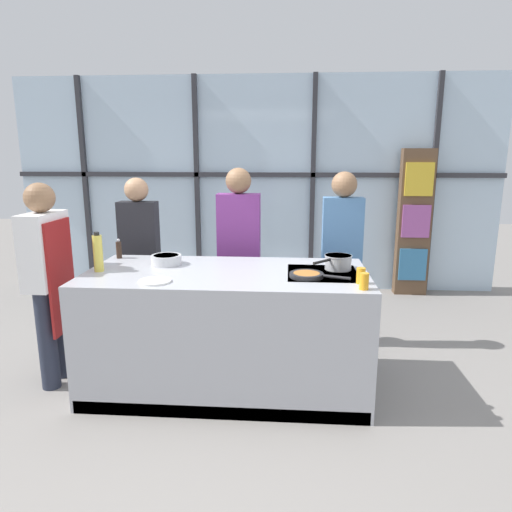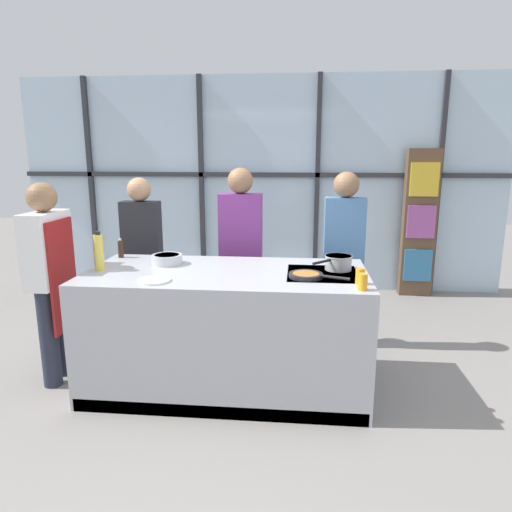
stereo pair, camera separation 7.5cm
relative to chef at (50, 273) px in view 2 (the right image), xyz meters
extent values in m
plane|color=gray|center=(1.38, 0.04, -0.90)|extent=(18.00, 18.00, 0.00)
cube|color=silver|center=(1.38, 2.84, 0.50)|extent=(6.40, 0.04, 2.80)
cube|color=#2D2D33|center=(1.38, 2.79, 0.64)|extent=(6.40, 0.06, 0.06)
cube|color=#2D2D33|center=(-0.92, 2.79, 0.50)|extent=(0.06, 0.06, 2.80)
cube|color=#2D2D33|center=(0.62, 2.79, 0.50)|extent=(0.06, 0.06, 2.80)
cube|color=#2D2D33|center=(2.15, 2.79, 0.50)|extent=(0.06, 0.06, 2.80)
cube|color=#2D2D33|center=(3.69, 2.79, 0.50)|extent=(0.06, 0.06, 2.80)
cube|color=brown|center=(3.45, 2.66, 0.04)|extent=(0.41, 0.16, 1.88)
cube|color=teal|center=(3.45, 2.56, -0.49)|extent=(0.34, 0.03, 0.41)
cube|color=#994C93|center=(3.45, 2.56, 0.07)|extent=(0.34, 0.03, 0.41)
cube|color=gold|center=(3.45, 2.56, 0.60)|extent=(0.34, 0.03, 0.41)
cube|color=#A8AAB2|center=(1.38, 0.04, -0.43)|extent=(2.13, 1.01, 0.94)
cube|color=black|center=(2.11, 0.04, 0.03)|extent=(0.52, 0.52, 0.01)
cube|color=black|center=(1.38, -0.44, -0.85)|extent=(2.09, 0.03, 0.10)
cylinder|color=#38383D|center=(1.98, -0.08, 0.03)|extent=(0.13, 0.13, 0.01)
cylinder|color=#38383D|center=(2.23, -0.08, 0.03)|extent=(0.13, 0.13, 0.01)
cylinder|color=#38383D|center=(1.98, 0.17, 0.03)|extent=(0.13, 0.13, 0.01)
cylinder|color=#38383D|center=(2.23, 0.17, 0.03)|extent=(0.13, 0.13, 0.01)
cylinder|color=#232838|center=(-0.01, 0.10, -0.50)|extent=(0.14, 0.14, 0.80)
cylinder|color=#232838|center=(-0.01, -0.10, -0.50)|extent=(0.14, 0.14, 0.80)
cube|color=white|center=(-0.01, 0.00, 0.19)|extent=(0.20, 0.44, 0.58)
sphere|color=#8C6647|center=(-0.01, 0.00, 0.59)|extent=(0.22, 0.22, 0.22)
cube|color=maroon|center=(0.10, 0.00, -0.02)|extent=(0.02, 0.38, 0.88)
cylinder|color=black|center=(0.51, 0.91, -0.50)|extent=(0.12, 0.12, 0.80)
cylinder|color=black|center=(0.34, 0.91, -0.50)|extent=(0.12, 0.12, 0.80)
cube|color=#232328|center=(0.43, 0.91, 0.18)|extent=(0.36, 0.16, 0.57)
sphere|color=tan|center=(0.43, 0.91, 0.58)|extent=(0.22, 0.22, 0.22)
cylinder|color=black|center=(1.47, 0.91, -0.48)|extent=(0.13, 0.13, 0.84)
cylinder|color=black|center=(1.29, 0.91, -0.48)|extent=(0.13, 0.13, 0.84)
cube|color=#7A3384|center=(1.38, 0.91, 0.25)|extent=(0.40, 0.18, 0.61)
sphere|color=#8C6647|center=(1.38, 0.91, 0.67)|extent=(0.24, 0.24, 0.24)
cylinder|color=#232838|center=(2.42, 0.91, -0.49)|extent=(0.12, 0.12, 0.83)
cylinder|color=#232838|center=(2.26, 0.91, -0.49)|extent=(0.12, 0.12, 0.83)
cube|color=#4C7AAD|center=(2.34, 0.91, 0.22)|extent=(0.37, 0.16, 0.60)
sphere|color=#8C6647|center=(2.34, 0.91, 0.64)|extent=(0.23, 0.23, 0.23)
cylinder|color=#232326|center=(1.98, -0.08, 0.05)|extent=(0.25, 0.25, 0.03)
cylinder|color=#B26B2D|center=(1.98, -0.08, 0.06)|extent=(0.19, 0.19, 0.01)
cylinder|color=#232326|center=(2.19, -0.16, 0.06)|extent=(0.19, 0.09, 0.02)
cylinder|color=silver|center=(2.23, 0.17, 0.09)|extent=(0.20, 0.20, 0.11)
cylinder|color=silver|center=(2.23, 0.17, 0.14)|extent=(0.21, 0.21, 0.01)
cylinder|color=black|center=(2.10, 0.03, 0.13)|extent=(0.14, 0.14, 0.02)
cylinder|color=white|center=(0.93, -0.29, 0.04)|extent=(0.23, 0.23, 0.01)
cylinder|color=silver|center=(0.87, 0.22, 0.08)|extent=(0.24, 0.24, 0.08)
cylinder|color=#4C4C51|center=(0.87, 0.22, 0.11)|extent=(0.20, 0.20, 0.01)
cylinder|color=#E0CC4C|center=(0.42, -0.02, 0.18)|extent=(0.07, 0.07, 0.28)
cylinder|color=black|center=(0.42, -0.02, 0.33)|extent=(0.04, 0.04, 0.02)
cylinder|color=#332319|center=(0.41, 0.42, 0.11)|extent=(0.05, 0.05, 0.14)
sphere|color=#B2B2B7|center=(0.41, 0.42, 0.19)|extent=(0.03, 0.03, 0.03)
cylinder|color=orange|center=(2.35, -0.36, 0.09)|extent=(0.06, 0.06, 0.11)
cylinder|color=orange|center=(2.35, -0.22, 0.09)|extent=(0.06, 0.06, 0.11)
camera|label=1|loc=(1.85, -3.28, 0.91)|focal=32.00mm
camera|label=2|loc=(1.93, -3.27, 0.91)|focal=32.00mm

